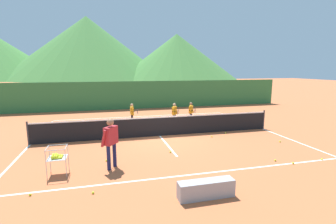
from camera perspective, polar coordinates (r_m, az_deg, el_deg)
The scene contains 26 objects.
ground_plane at distance 12.42m, azimuth -1.91°, elevation -5.51°, with size 120.00×120.00×0.00m, color #BC6038.
line_baseline_near at distance 8.13m, azimuth 5.60°, elevation -14.14°, with size 11.72×0.08×0.01m, color white.
line_baseline_far at distance 17.45m, azimuth -5.67°, elevation -0.99°, with size 11.72×0.08×0.01m, color white.
line_sideline_west at distance 12.58m, azimuth -29.16°, elevation -6.59°, with size 0.08×9.98×0.01m, color white.
line_sideline_east at distance 14.80m, azimuth 20.89°, elevation -3.61°, with size 0.08×9.98×0.01m, color white.
line_service_center at distance 12.42m, azimuth -1.91°, elevation -5.49°, with size 0.08×6.13×0.01m, color white.
tennis_net at distance 12.29m, azimuth -1.92°, elevation -3.26°, with size 11.89×0.08×1.05m.
instructor at distance 8.47m, azimuth -13.03°, elevation -6.02°, with size 0.60×0.82×1.70m.
student_0 at distance 14.80m, azimuth -8.24°, elevation -0.02°, with size 0.40×0.61×1.28m.
student_1 at distance 14.52m, azimuth 1.51°, elevation -0.01°, with size 0.45×0.71×1.32m.
student_2 at distance 15.04m, azimuth 5.34°, elevation 0.27°, with size 0.43×0.71×1.31m.
ball_cart at distance 8.63m, azimuth -24.25°, elevation -9.34°, with size 0.58×0.58×0.90m.
tennis_ball_0 at distance 12.37m, azimuth 10.03°, elevation -5.56°, with size 0.07×0.07×0.07m, color yellow.
tennis_ball_1 at distance 7.80m, azimuth -29.15°, elevation -16.27°, with size 0.07×0.07×0.07m, color yellow.
tennis_ball_2 at distance 7.27m, azimuth -16.88°, elevation -17.35°, with size 0.07×0.07×0.07m, color yellow.
tennis_ball_3 at distance 10.01m, azimuth 0.53°, elevation -9.17°, with size 0.07×0.07×0.07m, color yellow.
tennis_ball_4 at distance 12.46m, azimuth 24.38°, elevation -6.21°, with size 0.07×0.07×0.07m, color yellow.
tennis_ball_5 at distance 13.16m, azimuth 13.11°, elevation -4.72°, with size 0.07×0.07×0.07m, color yellow.
tennis_ball_6 at distance 9.93m, azimuth 26.85°, elevation -10.45°, with size 0.07×0.07×0.07m, color yellow.
tennis_ball_7 at distance 9.95m, azimuth 23.46°, elevation -10.15°, with size 0.07×0.07×0.07m, color yellow.
tennis_ball_8 at distance 10.86m, azimuth 31.90°, elevation -9.18°, with size 0.07×0.07×0.07m, color yellow.
tennis_ball_9 at distance 9.40m, azimuth -14.00°, elevation -10.79°, with size 0.07×0.07×0.07m, color yellow.
windscreen_fence at distance 20.67m, azimuth -7.21°, elevation 3.89°, with size 25.79×0.08×2.28m, color #33753D.
courtside_bench at distance 6.82m, azimuth 8.75°, elevation -17.12°, with size 1.50×0.36×0.46m, color #99999E.
hill_1 at distance 78.47m, azimuth 1.99°, elevation 12.60°, with size 36.79×36.79×13.66m, color #427A38.
hill_2 at distance 87.72m, azimuth -18.07°, elevation 13.87°, with size 52.27×52.27×19.83m, color #427A38.
Camera 1 is at (-2.59, -11.68, 3.33)m, focal length 26.48 mm.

